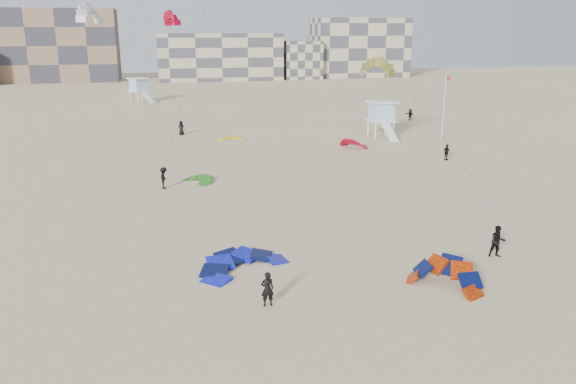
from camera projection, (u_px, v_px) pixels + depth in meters
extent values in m
plane|color=tan|center=(295.00, 301.00, 27.40)|extent=(320.00, 320.00, 0.00)
imported|color=black|center=(267.00, 289.00, 26.66)|extent=(0.65, 0.44, 1.74)
imported|color=black|center=(498.00, 242.00, 32.45)|extent=(1.05, 0.89, 1.89)
imported|color=black|center=(164.00, 178.00, 46.55)|extent=(0.85, 1.27, 1.82)
imported|color=black|center=(447.00, 152.00, 56.78)|extent=(0.69, 1.04, 1.64)
imported|color=black|center=(181.00, 128.00, 70.57)|extent=(0.97, 0.73, 1.79)
imported|color=black|center=(410.00, 115.00, 82.09)|extent=(0.95, 1.63, 1.68)
cylinder|color=#3F3F3F|center=(192.00, 58.00, 45.02)|extent=(5.70, 2.39, 19.10)
cylinder|color=#3F3F3F|center=(376.00, 49.00, 39.94)|extent=(10.11, 21.94, 20.89)
cylinder|color=#3F3F3F|center=(108.00, 84.00, 55.70)|extent=(2.85, 4.84, 13.12)
cylinder|color=#3F3F3F|center=(196.00, 37.00, 63.43)|extent=(1.32, 12.54, 21.99)
cylinder|color=#3F3F3F|center=(394.00, 105.00, 61.19)|extent=(4.03, 1.36, 7.71)
cylinder|color=#3F3F3F|center=(427.00, 43.00, 74.94)|extent=(0.21, 5.51, 20.19)
cylinder|color=#3F3F3F|center=(33.00, 54.00, 65.75)|extent=(3.65, 5.07, 18.07)
cylinder|color=#3F3F3F|center=(263.00, 25.00, 81.13)|extent=(7.44, 3.30, 24.93)
cylinder|color=#3F3F3F|center=(160.00, 68.00, 79.51)|extent=(3.86, 3.64, 13.11)
cube|color=white|center=(381.00, 121.00, 69.02)|extent=(3.07, 3.07, 0.15)
cube|color=#A5CCE1|center=(381.00, 111.00, 68.71)|extent=(2.52, 2.52, 2.14)
cube|color=white|center=(382.00, 102.00, 68.39)|extent=(3.18, 3.18, 0.17)
cube|color=white|center=(390.00, 133.00, 66.60)|extent=(1.14, 3.06, 1.77)
cube|color=white|center=(139.00, 91.00, 102.59)|extent=(4.18, 4.18, 0.15)
cube|color=#A5CCE1|center=(139.00, 85.00, 102.27)|extent=(3.44, 3.44, 2.15)
cube|color=white|center=(138.00, 78.00, 101.95)|extent=(4.33, 4.33, 0.17)
cube|color=white|center=(139.00, 99.00, 100.16)|extent=(2.62, 3.11, 1.78)
cylinder|color=white|center=(444.00, 107.00, 66.96)|extent=(0.10, 0.10, 7.77)
cube|color=red|center=(448.00, 78.00, 66.08)|extent=(0.58, 0.02, 0.39)
cube|color=#82644E|center=(61.00, 45.00, 144.17)|extent=(28.00, 14.00, 18.00)
cube|color=tan|center=(219.00, 56.00, 149.70)|extent=(32.00, 16.00, 12.00)
cube|color=tan|center=(359.00, 48.00, 159.47)|extent=(26.00, 14.00, 16.00)
cube|color=tan|center=(301.00, 60.00, 152.75)|extent=(10.00, 10.00, 10.00)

